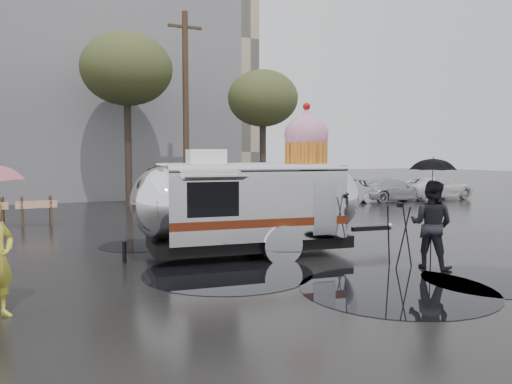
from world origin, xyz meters
name	(u,v)px	position (x,y,z in m)	size (l,w,h in m)	color
ground	(268,278)	(0.00, 0.00, 0.00)	(120.00, 120.00, 0.00)	black
puddles	(315,275)	(0.96, -0.17, 0.01)	(7.80, 9.11, 0.01)	black
grey_building	(31,86)	(-4.00, 24.00, 6.50)	(22.00, 12.00, 13.00)	slate
utility_pole	(186,107)	(2.50, 14.00, 4.62)	(1.60, 0.28, 9.00)	#473323
tree_mid	(127,70)	(0.00, 15.00, 6.34)	(4.20, 4.20, 8.03)	#382D26
tree_right	(263,99)	(6.00, 13.00, 5.06)	(3.36, 3.36, 6.42)	#382D26
parked_cars	(373,188)	(11.78, 12.00, 0.72)	(13.20, 1.90, 1.50)	silver
airstream_trailer	(252,200)	(0.69, 2.34, 1.34)	(7.04, 2.89, 3.81)	silver
person_right	(431,225)	(3.55, -0.65, 0.94)	(0.90, 0.50, 1.88)	black
umbrella_black	(433,177)	(3.55, -0.65, 1.97)	(1.24, 1.24, 2.40)	black
tripod	(400,230)	(3.05, -0.24, 0.81)	(0.54, 0.58, 1.41)	black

